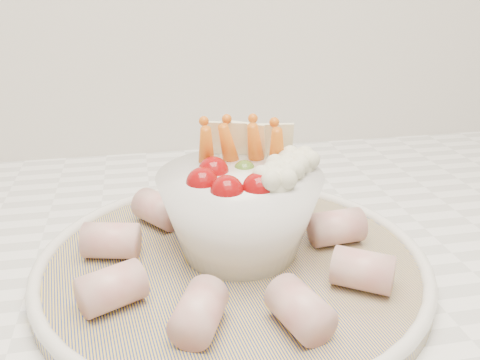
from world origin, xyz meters
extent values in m
cube|color=white|center=(0.00, 1.45, 0.90)|extent=(2.04, 0.62, 0.04)
cylinder|color=navy|center=(-0.10, 1.40, 0.93)|extent=(0.39, 0.39, 0.01)
torus|color=white|center=(-0.10, 1.40, 0.94)|extent=(0.35, 0.35, 0.01)
sphere|color=maroon|center=(-0.13, 1.40, 1.01)|extent=(0.03, 0.03, 0.03)
sphere|color=maroon|center=(-0.11, 1.38, 1.01)|extent=(0.03, 0.03, 0.03)
sphere|color=maroon|center=(-0.08, 1.38, 1.01)|extent=(0.03, 0.03, 0.03)
sphere|color=maroon|center=(-0.12, 1.43, 1.01)|extent=(0.03, 0.03, 0.03)
sphere|color=#4B7125|center=(-0.09, 1.43, 1.01)|extent=(0.02, 0.02, 0.02)
cone|color=#D76214|center=(-0.10, 1.45, 1.02)|extent=(0.04, 0.04, 0.06)
cone|color=#D76214|center=(-0.07, 1.45, 1.02)|extent=(0.04, 0.04, 0.06)
cone|color=#D76214|center=(-0.06, 1.43, 1.02)|extent=(0.03, 0.04, 0.06)
cone|color=#D76214|center=(-0.12, 1.45, 1.02)|extent=(0.02, 0.04, 0.06)
sphere|color=#EBE9CB|center=(-0.05, 1.41, 1.01)|extent=(0.03, 0.03, 0.03)
sphere|color=#EBE9CB|center=(-0.07, 1.39, 1.01)|extent=(0.03, 0.03, 0.03)
sphere|color=#EBE9CB|center=(-0.04, 1.42, 1.01)|extent=(0.03, 0.03, 0.03)
cube|color=#F0E9BA|center=(-0.08, 1.47, 1.02)|extent=(0.04, 0.03, 0.05)
cube|color=#F0E9BA|center=(-0.06, 1.46, 1.02)|extent=(0.04, 0.02, 0.05)
cube|color=#F0E9BA|center=(-0.10, 1.47, 1.02)|extent=(0.04, 0.02, 0.05)
cylinder|color=#C25B58|center=(0.00, 1.41, 0.95)|extent=(0.05, 0.04, 0.03)
cylinder|color=#C25B58|center=(-0.03, 1.48, 0.95)|extent=(0.06, 0.06, 0.03)
cylinder|color=#C25B58|center=(-0.10, 1.52, 0.95)|extent=(0.04, 0.05, 0.03)
cylinder|color=#C25B58|center=(-0.16, 1.49, 0.95)|extent=(0.05, 0.06, 0.03)
cylinder|color=#C25B58|center=(-0.21, 1.43, 0.95)|extent=(0.05, 0.04, 0.03)
cylinder|color=#C25B58|center=(-0.21, 1.35, 0.95)|extent=(0.06, 0.05, 0.03)
cylinder|color=#C25B58|center=(-0.14, 1.31, 0.95)|extent=(0.05, 0.06, 0.03)
cylinder|color=#C25B58|center=(-0.07, 1.30, 0.95)|extent=(0.04, 0.06, 0.03)
cylinder|color=#C25B58|center=(-0.01, 1.34, 0.95)|extent=(0.06, 0.05, 0.03)
camera|label=1|loc=(-0.18, 0.99, 1.18)|focal=40.00mm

